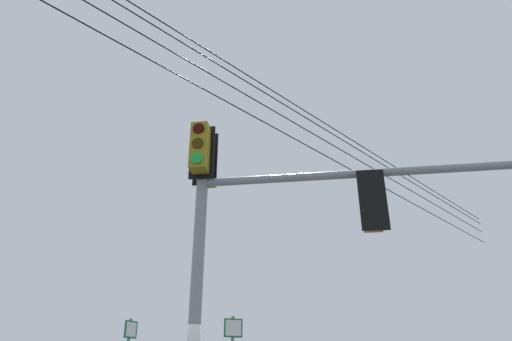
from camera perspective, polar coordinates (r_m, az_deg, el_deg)
signal_mast_assembly at (r=7.94m, az=-0.46°, el=-5.33°), size 4.06×4.43×5.98m
overhead_wire_span at (r=10.35m, az=-0.62°, el=9.34°), size 26.54×2.89×1.49m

